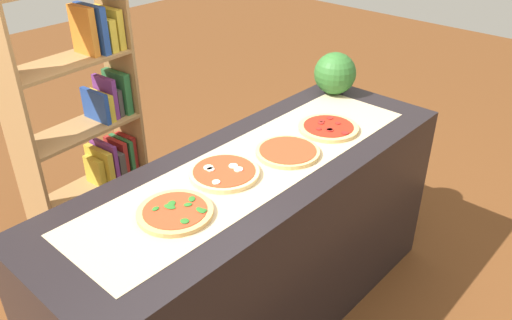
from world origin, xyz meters
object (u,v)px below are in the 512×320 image
object	(u,v)px
pizza_pepperoni_3	(328,128)
watermelon	(335,73)
pizza_plain_2	(288,152)
pizza_mozzarella_1	(224,173)
pizza_spinach_0	(175,212)
bookshelf	(94,128)

from	to	relation	value
pizza_pepperoni_3	watermelon	xyz separation A→B (m)	(0.41, 0.25, 0.11)
pizza_plain_2	pizza_pepperoni_3	distance (m)	0.33
pizza_mozzarella_1	pizza_pepperoni_3	world-z (taller)	pizza_mozzarella_1
pizza_plain_2	pizza_pepperoni_3	bearing A→B (deg)	0.65
pizza_mozzarella_1	pizza_pepperoni_3	bearing A→B (deg)	-7.04
pizza_mozzarella_1	pizza_plain_2	bearing A→B (deg)	-14.48
pizza_spinach_0	pizza_mozzarella_1	size ratio (longest dim) A/B	0.97
pizza_spinach_0	bookshelf	world-z (taller)	bookshelf
pizza_plain_2	pizza_mozzarella_1	bearing A→B (deg)	165.52
pizza_pepperoni_3	pizza_spinach_0	bearing A→B (deg)	179.01
pizza_pepperoni_3	watermelon	size ratio (longest dim) A/B	1.25
pizza_spinach_0	pizza_plain_2	bearing A→B (deg)	-1.81
pizza_spinach_0	pizza_mozzarella_1	bearing A→B (deg)	11.06
pizza_plain_2	watermelon	distance (m)	0.79
pizza_spinach_0	pizza_pepperoni_3	xyz separation A→B (m)	(0.98, -0.02, -0.00)
pizza_spinach_0	bookshelf	bearing A→B (deg)	72.58
pizza_plain_2	pizza_pepperoni_3	size ratio (longest dim) A/B	0.98
pizza_plain_2	watermelon	world-z (taller)	watermelon
pizza_pepperoni_3	bookshelf	xyz separation A→B (m)	(-0.61, 1.21, -0.19)
pizza_spinach_0	pizza_pepperoni_3	size ratio (longest dim) A/B	0.98
watermelon	pizza_pepperoni_3	bearing A→B (deg)	-148.22
pizza_spinach_0	pizza_plain_2	size ratio (longest dim) A/B	0.99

